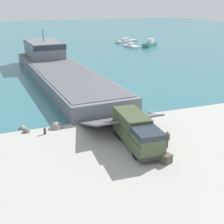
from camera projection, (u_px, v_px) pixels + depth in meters
ground_plane at (133, 141)px, 31.10m from camera, size 240.00×240.00×0.00m
water_surface at (26, 37)px, 115.90m from camera, size 240.00×180.00×0.01m
landing_craft at (57, 67)px, 56.30m from camera, size 11.13×46.11×7.54m
military_truck at (137, 131)px, 29.55m from camera, size 2.85×7.92×2.88m
soldier_on_ramp at (167, 138)px, 29.39m from camera, size 0.24×0.44×1.69m
moored_boat_a at (127, 41)px, 100.24m from camera, size 8.52×5.18×1.45m
moored_boat_b at (150, 44)px, 91.63m from camera, size 6.05×5.35×2.28m
moored_boat_c at (131, 46)px, 90.33m from camera, size 2.85×6.08×1.29m
mooring_bollard at (45, 131)px, 32.52m from camera, size 0.30×0.30×0.70m
cargo_crate at (165, 158)px, 26.84m from camera, size 1.13×1.22×0.82m
shoreline_rock_a at (22, 129)px, 34.02m from camera, size 0.70×0.70×0.70m
shoreline_rock_b at (151, 114)px, 38.18m from camera, size 0.80×0.80×0.80m
shoreline_rock_c at (56, 128)px, 34.20m from camera, size 1.34×1.34×1.34m
shoreline_rock_d at (27, 132)px, 33.15m from camera, size 0.82×0.82×0.82m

